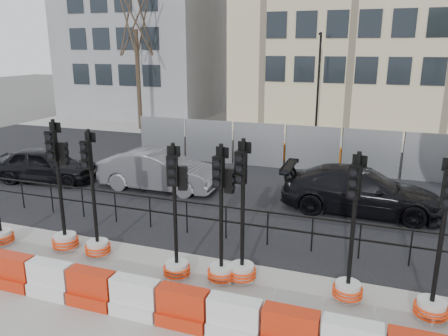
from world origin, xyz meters
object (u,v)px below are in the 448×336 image
at_px(traffic_signal_h, 434,288).
at_px(car_a, 45,165).
at_px(car_c, 361,190).
at_px(traffic_signal_d, 176,248).

relative_size(traffic_signal_h, car_a, 0.78).
height_order(traffic_signal_h, car_c, traffic_signal_h).
relative_size(traffic_signal_d, traffic_signal_h, 0.96).
xyz_separation_m(traffic_signal_d, car_c, (3.81, 5.88, -0.03)).
xyz_separation_m(traffic_signal_h, car_a, (-13.73, 4.92, 0.00)).
bearing_deg(car_c, traffic_signal_h, -163.51).
bearing_deg(traffic_signal_h, car_c, 108.68).
bearing_deg(car_a, traffic_signal_d, -131.71).
bearing_deg(car_c, traffic_signal_d, 147.15).
relative_size(traffic_signal_h, car_c, 0.66).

